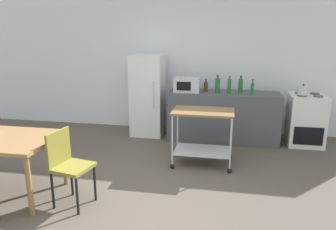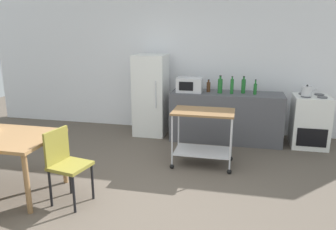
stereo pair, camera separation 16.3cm
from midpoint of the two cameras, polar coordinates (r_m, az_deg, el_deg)
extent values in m
plane|color=brown|center=(4.00, -4.56, -15.43)|extent=(12.00, 12.00, 0.00)
cube|color=white|center=(6.61, 3.50, 9.87)|extent=(8.40, 0.12, 2.90)
cube|color=#4C4C51|center=(6.10, 10.80, -0.32)|extent=(2.00, 0.64, 0.90)
cylinder|color=olive|center=(3.96, -22.30, -11.12)|extent=(0.06, 0.06, 0.71)
cylinder|color=olive|center=(4.56, -16.74, -7.19)|extent=(0.06, 0.06, 0.71)
cube|color=olive|center=(3.98, -15.57, -8.57)|extent=(0.47, 0.47, 0.04)
cube|color=olive|center=(4.01, -17.78, -5.17)|extent=(0.10, 0.38, 0.40)
cylinder|color=black|center=(3.87, -14.94, -13.26)|extent=(0.03, 0.03, 0.45)
cylinder|color=black|center=(4.11, -11.93, -11.35)|extent=(0.03, 0.03, 0.45)
cylinder|color=black|center=(4.07, -18.76, -12.08)|extent=(0.03, 0.03, 0.45)
cylinder|color=black|center=(4.30, -15.68, -10.36)|extent=(0.03, 0.03, 0.45)
cube|color=white|center=(6.25, 24.19, -1.01)|extent=(0.60, 0.60, 0.90)
cube|color=black|center=(6.02, 24.53, -3.64)|extent=(0.48, 0.01, 0.32)
cylinder|color=#47474C|center=(6.01, 23.65, 2.97)|extent=(0.16, 0.16, 0.02)
cylinder|color=#47474C|center=(6.07, 26.06, 2.80)|extent=(0.16, 0.16, 0.02)
cylinder|color=#47474C|center=(6.25, 23.26, 3.41)|extent=(0.16, 0.16, 0.02)
cylinder|color=#47474C|center=(6.30, 25.58, 3.25)|extent=(0.16, 0.16, 0.02)
cube|color=white|center=(6.33, -2.26, 3.49)|extent=(0.60, 0.60, 1.55)
cylinder|color=silver|center=(5.97, -1.37, 3.58)|extent=(0.02, 0.02, 0.50)
cube|color=brown|center=(4.83, 7.18, 0.56)|extent=(0.90, 0.56, 0.03)
cube|color=silver|center=(5.02, 6.96, -6.27)|extent=(0.83, 0.52, 0.02)
cylinder|color=silver|center=(4.76, 1.68, -4.38)|extent=(0.02, 0.02, 0.76)
sphere|color=black|center=(4.91, 1.65, -8.96)|extent=(0.07, 0.07, 0.07)
cylinder|color=silver|center=(4.68, 11.86, -5.03)|extent=(0.02, 0.02, 0.76)
sphere|color=black|center=(4.84, 11.60, -9.67)|extent=(0.07, 0.07, 0.07)
cylinder|color=silver|center=(5.23, 2.74, -2.63)|extent=(0.02, 0.02, 0.76)
sphere|color=black|center=(5.36, 2.68, -6.86)|extent=(0.07, 0.07, 0.07)
cylinder|color=silver|center=(5.16, 11.98, -3.19)|extent=(0.02, 0.02, 0.76)
sphere|color=black|center=(5.30, 11.74, -7.46)|extent=(0.07, 0.07, 0.07)
cube|color=silver|center=(5.98, 4.61, 5.28)|extent=(0.46, 0.34, 0.26)
cube|color=black|center=(5.82, 3.97, 5.03)|extent=(0.25, 0.01, 0.16)
cylinder|color=#4C2D19|center=(6.03, 7.85, 4.86)|extent=(0.07, 0.07, 0.18)
cylinder|color=#4C2D19|center=(6.01, 7.89, 5.87)|extent=(0.03, 0.03, 0.04)
cylinder|color=black|center=(6.01, 7.90, 6.12)|extent=(0.03, 0.03, 0.01)
cylinder|color=#1E6628|center=(5.93, 9.87, 5.00)|extent=(0.08, 0.08, 0.25)
cylinder|color=#1E6628|center=(5.91, 9.93, 6.45)|extent=(0.04, 0.04, 0.05)
cylinder|color=black|center=(5.90, 9.94, 6.75)|extent=(0.04, 0.04, 0.01)
cylinder|color=#1E6628|center=(5.91, 11.88, 4.89)|extent=(0.06, 0.06, 0.26)
cylinder|color=#1E6628|center=(5.89, 11.95, 6.33)|extent=(0.03, 0.03, 0.04)
cylinder|color=black|center=(5.89, 11.97, 6.58)|extent=(0.03, 0.03, 0.01)
cylinder|color=#1E6628|center=(6.01, 13.79, 4.88)|extent=(0.07, 0.07, 0.25)
cylinder|color=#1E6628|center=(5.99, 13.88, 6.27)|extent=(0.03, 0.03, 0.05)
cylinder|color=black|center=(5.98, 13.90, 6.54)|extent=(0.04, 0.04, 0.01)
cylinder|color=#1E6628|center=(5.94, 15.74, 4.36)|extent=(0.06, 0.06, 0.19)
cylinder|color=#1E6628|center=(5.92, 15.82, 5.56)|extent=(0.03, 0.03, 0.06)
cylinder|color=black|center=(5.92, 15.85, 5.92)|extent=(0.03, 0.03, 0.01)
cylinder|color=silver|center=(6.02, 23.80, 3.84)|extent=(0.17, 0.17, 0.16)
sphere|color=black|center=(6.00, 23.89, 4.73)|extent=(0.03, 0.03, 0.03)
cylinder|color=silver|center=(6.04, 24.89, 3.99)|extent=(0.08, 0.02, 0.07)
camera|label=1|loc=(0.08, -89.02, 0.26)|focal=34.90mm
camera|label=2|loc=(0.08, 90.98, -0.26)|focal=34.90mm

